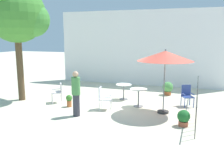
{
  "coord_description": "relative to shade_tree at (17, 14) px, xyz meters",
  "views": [
    {
      "loc": [
        3.39,
        -10.05,
        2.98
      ],
      "look_at": [
        0.0,
        -0.24,
        0.96
      ],
      "focal_mm": 40.24,
      "sensor_mm": 36.0,
      "label": 1
    }
  ],
  "objects": [
    {
      "name": "cafe_table_1",
      "position": [
        4.46,
        1.58,
        -3.41
      ],
      "size": [
        0.74,
        0.74,
        0.73
      ],
      "color": "white",
      "rests_on": "ground"
    },
    {
      "name": "standing_person",
      "position": [
        3.48,
        -1.37,
        -3.04
      ],
      "size": [
        0.45,
        0.45,
        1.7
      ],
      "color": "#33333D",
      "rests_on": "ground"
    },
    {
      "name": "villa_facade",
      "position": [
        4.31,
        5.45,
        -1.69
      ],
      "size": [
        10.11,
        0.3,
        4.45
      ],
      "primitive_type": "cube",
      "color": "white",
      "rests_on": "ground"
    },
    {
      "name": "potted_plant_2",
      "position": [
        6.31,
        3.18,
        -3.55
      ],
      "size": [
        0.53,
        0.53,
        0.67
      ],
      "color": "#AC5B31",
      "rests_on": "ground"
    },
    {
      "name": "patio_chair_1",
      "position": [
        1.84,
        0.09,
        -3.39
      ],
      "size": [
        0.61,
        0.6,
        0.89
      ],
      "color": "white",
      "rests_on": "ground"
    },
    {
      "name": "patio_umbrella_0",
      "position": [
        6.51,
        0.07,
        -1.71
      ],
      "size": [
        2.12,
        2.12,
        2.48
      ],
      "color": "#2D2D2D",
      "rests_on": "ground"
    },
    {
      "name": "terrace_railing",
      "position": [
        7.73,
        0.58,
        -3.23
      ],
      "size": [
        0.03,
        5.85,
        1.01
      ],
      "color": "black",
      "rests_on": "ground"
    },
    {
      "name": "patio_chair_0",
      "position": [
        4.14,
        -0.25,
        -3.39
      ],
      "size": [
        0.55,
        0.5,
        0.93
      ],
      "color": "silver",
      "rests_on": "ground"
    },
    {
      "name": "cafe_table_0",
      "position": [
        5.39,
        0.63,
        -3.38
      ],
      "size": [
        0.74,
        0.74,
        0.77
      ],
      "color": "white",
      "rests_on": "ground"
    },
    {
      "name": "potted_plant_3",
      "position": [
        1.36,
        2.85,
        -3.53
      ],
      "size": [
        0.22,
        0.22,
        0.79
      ],
      "color": "brown",
      "rests_on": "ground"
    },
    {
      "name": "patio_chair_2",
      "position": [
        7.32,
        1.38,
        -3.41
      ],
      "size": [
        0.58,
        0.58,
        0.91
      ],
      "color": "#314891",
      "rests_on": "ground"
    },
    {
      "name": "potted_plant_0",
      "position": [
        7.35,
        -1.18,
        -3.62
      ],
      "size": [
        0.42,
        0.42,
        0.56
      ],
      "color": "#AA5539",
      "rests_on": "ground"
    },
    {
      "name": "ground_plane",
      "position": [
        4.31,
        0.58,
        -3.92
      ],
      "size": [
        60.0,
        60.0,
        0.0
      ],
      "primitive_type": "plane",
      "color": "beige"
    },
    {
      "name": "shade_tree",
      "position": [
        0.0,
        0.0,
        0.0
      ],
      "size": [
        2.69,
        2.56,
        5.2
      ],
      "color": "brown",
      "rests_on": "ground"
    },
    {
      "name": "potted_plant_1",
      "position": [
        2.63,
        -0.36,
        -3.63
      ],
      "size": [
        0.26,
        0.26,
        0.51
      ],
      "color": "#B96335",
      "rests_on": "ground"
    }
  ]
}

